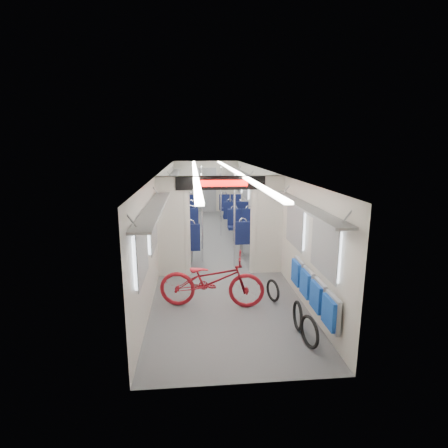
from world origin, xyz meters
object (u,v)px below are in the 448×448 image
Objects in this scene: seat_bay_near_left at (182,232)px; seat_bay_far_right at (233,209)px; flip_bench at (312,290)px; bike_hoop_c at (273,292)px; stanchion_far_right at (221,202)px; bike_hoop_b at (298,317)px; bicycle at (212,280)px; bike_hoop_a at (309,333)px; stanchion_far_left at (202,200)px; seat_bay_far_left at (185,211)px; stanchion_near_left at (202,219)px; seat_bay_near_right at (246,229)px; stanchion_near_right at (234,222)px.

seat_bay_far_right is (1.87, 3.71, -0.03)m from seat_bay_near_left.
flip_bench reaches higher than bike_hoop_c.
seat_bay_far_right is at bearing 72.53° from stanchion_far_right.
bike_hoop_c is (-0.16, 1.09, -0.02)m from bike_hoop_b.
bicycle reaches higher than bike_hoop_c.
seat_bay_near_left reaches higher than bike_hoop_a.
stanchion_far_left reaches higher than flip_bench.
seat_bay_far_left is (-0.00, 3.33, -0.01)m from seat_bay_near_left.
bicycle is 6.92m from seat_bay_far_left.
seat_bay_far_left is at bearing 97.06° from stanchion_near_left.
flip_bench is 8.03m from seat_bay_far_right.
seat_bay_near_right is at bearing 91.31° from bike_hoop_b.
seat_bay_far_left is at bearing -168.32° from seat_bay_far_right.
seat_bay_far_right is 0.89× the size of stanchion_far_right.
stanchion_near_right is at bearing -8.85° from bicycle.
stanchion_near_left is 1.00× the size of stanchion_far_left.
stanchion_near_right is at bearing -88.52° from stanchion_far_right.
seat_bay_far_right is 0.89× the size of stanchion_far_left.
bike_hoop_b is 0.21× the size of stanchion_near_right.
stanchion_near_right reaches higher than bike_hoop_b.
seat_bay_far_right is at bearing 49.60° from stanchion_far_left.
bike_hoop_c is 0.19× the size of stanchion_far_right.
stanchion_near_left reaches higher than flip_bench.
bike_hoop_c is at bearing -90.40° from seat_bay_far_right.
bike_hoop_b is at bearing -141.68° from flip_bench.
seat_bay_far_right is at bearing 11.68° from seat_bay_far_left.
seat_bay_near_left is 0.99× the size of stanchion_near_right.
bicycle is 3.62m from seat_bay_near_left.
flip_bench is 4.32× the size of bike_hoop_b.
stanchion_near_left is at bearing -105.80° from seat_bay_far_right.
bicycle is 5.32m from stanchion_far_right.
stanchion_near_right is 3.70m from stanchion_far_left.
stanchion_far_left is (-1.35, 6.81, 0.93)m from bike_hoop_b.
seat_bay_far_left reaches higher than flip_bench.
seat_bay_near_right is at bearing -57.05° from stanchion_far_left.
stanchion_far_left is (-1.24, 1.91, 0.61)m from seat_bay_near_right.
seat_bay_far_left reaches higher than seat_bay_near_right.
flip_bench is 4.21× the size of bike_hoop_a.
bicycle is 0.85× the size of stanchion_near_left.
seat_bay_far_left reaches higher than seat_bay_far_right.
seat_bay_far_left is at bearing 105.57° from stanchion_near_right.
flip_bench is 1.04m from bike_hoop_c.
bike_hoop_a is at bearing -83.52° from stanchion_far_right.
stanchion_far_left is (-0.68, 3.64, 0.00)m from stanchion_near_right.
seat_bay_far_left is 2.13m from stanchion_far_right.
stanchion_near_left is at bearing 112.15° from bike_hoop_b.
flip_bench is 3.79m from stanchion_near_left.
bike_hoop_c is 3.93m from seat_bay_near_left.
stanchion_near_right is (-0.56, -1.72, 0.61)m from seat_bay_near_right.
seat_bay_near_right is 2.36m from stanchion_far_left.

